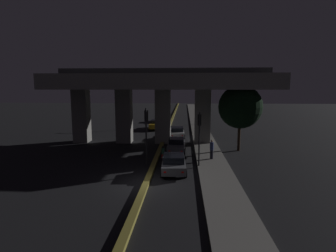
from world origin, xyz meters
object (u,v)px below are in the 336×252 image
Objects in this scene: motorcycle_red_filtering_near at (163,155)px; street_lamp at (194,99)px; car_grey_second_oncoming at (162,118)px; pedestrian_on_sidewalk at (212,149)px; traffic_light_left_of_median at (146,127)px; car_white_third at (177,132)px; car_grey_lead at (174,163)px; traffic_light_right_of_median at (199,130)px; car_taxi_yellow_lead_oncoming at (156,124)px; car_grey_second at (176,146)px.

street_lamp is at bearing -9.34° from motorcycle_red_filtering_near.
street_lamp is 1.72× the size of car_grey_second_oncoming.
car_grey_second_oncoming is at bearing 104.14° from pedestrian_on_sidewalk.
traffic_light_left_of_median is at bearing 143.43° from motorcycle_red_filtering_near.
car_white_third is at bearing -102.17° from street_lamp.
car_white_third is at bearing 80.26° from traffic_light_left_of_median.
traffic_light_left_of_median reaches higher than car_grey_lead.
traffic_light_right_of_median is at bearing -90.96° from street_lamp.
car_grey_second_oncoming is at bearing 4.49° from motorcycle_red_filtering_near.
street_lamp is 8.94m from car_taxi_yellow_lead_oncoming.
traffic_light_left_of_median reaches higher than car_taxi_yellow_lead_oncoming.
street_lamp is 24.73m from motorcycle_red_filtering_near.
car_grey_lead is (2.44, -1.50, -2.73)m from traffic_light_left_of_median.
street_lamp is at bearing 128.95° from car_taxi_yellow_lead_oncoming.
street_lamp is 27.79m from car_grey_lead.
street_lamp is 1.90× the size of car_grey_second.
traffic_light_left_of_median is 1.15× the size of car_white_third.
traffic_light_right_of_median reaches higher than car_taxi_yellow_lead_oncoming.
pedestrian_on_sidewalk is at bearing -125.88° from car_grey_second.
car_taxi_yellow_lead_oncoming is 2.54× the size of motorcycle_red_filtering_near.
car_grey_second is (-2.52, -21.22, -3.95)m from street_lamp.
car_grey_second_oncoming is at bearing -179.04° from car_taxi_yellow_lead_oncoming.
traffic_light_right_of_median reaches higher than car_grey_lead.
traffic_light_left_of_median is 3.96m from car_grey_lead.
car_white_third is (-0.17, 8.75, -0.04)m from car_grey_second.
car_grey_second_oncoming is 28.84m from motorcycle_red_filtering_near.
car_grey_lead is 32.22m from car_grey_second_oncoming.
car_grey_second_oncoming is (-6.26, 4.63, -3.99)m from street_lamp.
car_grey_second_oncoming is 2.51× the size of motorcycle_red_filtering_near.
traffic_light_left_of_median is 1.08× the size of car_grey_second_oncoming.
traffic_light_left_of_median is 3.63m from motorcycle_red_filtering_near.
pedestrian_on_sidewalk is at bearing -45.98° from car_grey_lead.
traffic_light_right_of_median is 1.10× the size of car_grey_lead.
motorcycle_red_filtering_near is at bearing 9.60° from car_taxi_yellow_lead_oncoming.
street_lamp is at bearing 89.04° from traffic_light_right_of_median.
motorcycle_red_filtering_near is (2.68, -19.24, -0.22)m from car_taxi_yellow_lead_oncoming.
traffic_light_left_of_median is 1.07× the size of traffic_light_right_of_median.
car_grey_second is 3.11m from motorcycle_red_filtering_near.
car_white_third is 0.92× the size of car_taxi_yellow_lead_oncoming.
traffic_light_left_of_median is 6.70m from pedestrian_on_sidewalk.
traffic_light_left_of_median reaches higher than traffic_light_right_of_median.
traffic_light_right_of_median is at bearing -119.23° from motorcycle_red_filtering_near.
pedestrian_on_sidewalk is at bearing 22.70° from car_taxi_yellow_lead_oncoming.
car_grey_second is at bearing 114.12° from traffic_light_right_of_median.
car_taxi_yellow_lead_oncoming is (-6.38, -4.86, -3.96)m from street_lamp.
pedestrian_on_sidewalk is at bearing -165.01° from car_white_third.
car_taxi_yellow_lead_oncoming is at bearing 14.02° from car_grey_second.
car_grey_second_oncoming is (-5.83, 30.51, -2.49)m from traffic_light_right_of_median.
traffic_light_right_of_median reaches higher than car_white_third.
car_white_third is 17.47m from car_grey_second_oncoming.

